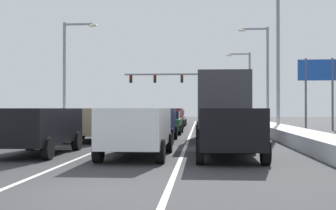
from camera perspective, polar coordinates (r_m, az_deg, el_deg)
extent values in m
plane|color=#333335|center=(27.54, -0.72, -3.91)|extent=(123.40, 123.40, 0.00)
cube|color=silver|center=(32.18, 3.03, -3.40)|extent=(0.14, 52.21, 0.01)
cube|color=silver|center=(32.43, -3.00, -3.37)|extent=(0.14, 52.21, 0.01)
cube|color=white|center=(32.49, 12.43, -2.82)|extent=(1.68, 52.21, 0.61)
cube|color=white|center=(33.49, -12.04, -2.53)|extent=(1.83, 52.21, 0.87)
cube|color=black|center=(14.99, 7.79, -2.81)|extent=(1.95, 4.90, 1.25)
cube|color=black|center=(12.58, 8.47, -2.01)|extent=(1.56, 0.06, 0.55)
cube|color=red|center=(12.57, 4.91, -3.72)|extent=(0.20, 0.08, 0.28)
cube|color=red|center=(12.68, 11.99, -3.69)|extent=(0.20, 0.08, 0.28)
cylinder|color=black|center=(16.70, 4.14, -4.89)|extent=(0.25, 0.74, 0.74)
cylinder|color=black|center=(16.80, 10.69, -4.85)|extent=(0.25, 0.74, 0.74)
cylinder|color=black|center=(13.31, 4.12, -6.02)|extent=(0.25, 0.74, 0.74)
cylinder|color=black|center=(13.44, 12.33, -5.96)|extent=(0.25, 0.74, 0.74)
cube|color=#937F60|center=(25.54, 6.55, -0.67)|extent=(2.35, 2.20, 2.00)
cube|color=#333338|center=(21.94, 6.93, 0.60)|extent=(2.35, 5.00, 2.60)
cylinder|color=black|center=(25.84, 4.03, -3.11)|extent=(0.28, 0.92, 0.92)
cylinder|color=black|center=(25.93, 9.01, -3.10)|extent=(0.28, 0.92, 0.92)
cylinder|color=black|center=(20.45, 3.98, -3.82)|extent=(0.28, 0.92, 0.92)
cylinder|color=black|center=(20.56, 10.27, -3.79)|extent=(0.28, 0.92, 0.92)
cube|color=slate|center=(30.50, 6.11, -2.38)|extent=(1.82, 4.50, 0.70)
cube|color=black|center=(30.33, 6.12, -1.25)|extent=(1.64, 2.20, 0.55)
cube|color=red|center=(28.28, 4.85, -2.29)|extent=(0.24, 0.08, 0.14)
cube|color=red|center=(28.33, 7.65, -2.29)|extent=(0.24, 0.08, 0.14)
cylinder|color=black|center=(32.04, 4.42, -2.83)|extent=(0.22, 0.66, 0.66)
cylinder|color=black|center=(32.10, 7.61, -2.82)|extent=(0.22, 0.66, 0.66)
cylinder|color=black|center=(28.94, 4.44, -3.08)|extent=(0.22, 0.66, 0.66)
cylinder|color=black|center=(29.00, 7.97, -3.07)|extent=(0.22, 0.66, 0.66)
cube|color=#38383D|center=(37.21, 6.19, -2.03)|extent=(1.82, 4.50, 0.70)
cube|color=black|center=(37.05, 6.20, -1.10)|extent=(1.64, 2.20, 0.55)
cube|color=red|center=(34.99, 5.18, -1.94)|extent=(0.24, 0.08, 0.14)
cube|color=red|center=(35.04, 7.44, -1.93)|extent=(0.24, 0.08, 0.14)
cylinder|color=black|center=(38.75, 4.79, -2.41)|extent=(0.22, 0.66, 0.66)
cylinder|color=black|center=(38.80, 7.42, -2.41)|extent=(0.22, 0.66, 0.66)
cylinder|color=black|center=(35.65, 4.84, -2.58)|extent=(0.22, 0.66, 0.66)
cylinder|color=black|center=(35.71, 7.70, -2.58)|extent=(0.22, 0.66, 0.66)
cube|color=maroon|center=(43.72, 5.26, -1.79)|extent=(1.82, 4.50, 0.70)
cube|color=black|center=(43.56, 5.27, -1.00)|extent=(1.64, 2.20, 0.55)
cube|color=red|center=(41.51, 4.36, -1.70)|extent=(0.24, 0.08, 0.14)
cube|color=red|center=(41.53, 6.27, -1.70)|extent=(0.24, 0.08, 0.14)
cylinder|color=black|center=(45.27, 4.10, -2.13)|extent=(0.22, 0.66, 0.66)
cylinder|color=black|center=(45.30, 6.35, -2.13)|extent=(0.22, 0.66, 0.66)
cylinder|color=black|center=(42.17, 4.09, -2.25)|extent=(0.22, 0.66, 0.66)
cylinder|color=black|center=(42.20, 6.51, -2.25)|extent=(0.22, 0.66, 0.66)
cube|color=silver|center=(15.28, -3.95, -2.77)|extent=(1.95, 4.90, 1.25)
cube|color=black|center=(12.89, -5.47, -1.97)|extent=(1.56, 0.06, 0.55)
cube|color=red|center=(13.07, -8.84, -3.59)|extent=(0.20, 0.08, 0.28)
cube|color=red|center=(12.81, -2.02, -3.66)|extent=(0.20, 0.08, 0.28)
cylinder|color=black|center=(17.15, -6.31, -4.77)|extent=(0.25, 0.74, 0.74)
cylinder|color=black|center=(16.91, 0.09, -4.83)|extent=(0.25, 0.74, 0.74)
cylinder|color=black|center=(13.83, -8.90, -5.81)|extent=(0.25, 0.74, 0.74)
cylinder|color=black|center=(13.53, -0.95, -5.93)|extent=(0.25, 0.74, 0.74)
cube|color=navy|center=(22.41, -1.79, -2.03)|extent=(1.95, 4.90, 1.25)
cube|color=black|center=(20.01, -2.51, -1.43)|extent=(1.56, 0.06, 0.55)
cube|color=red|center=(20.13, -4.71, -2.49)|extent=(0.20, 0.08, 0.28)
cube|color=red|center=(19.95, -0.28, -2.51)|extent=(0.20, 0.08, 0.28)
cylinder|color=black|center=(24.24, -3.62, -3.50)|extent=(0.25, 0.74, 0.74)
cylinder|color=black|center=(24.05, 0.90, -3.53)|extent=(0.25, 0.74, 0.74)
cylinder|color=black|center=(20.88, -4.89, -4.00)|extent=(0.25, 0.74, 0.74)
cylinder|color=black|center=(20.66, 0.36, -4.03)|extent=(0.25, 0.74, 0.74)
cube|color=#1E5633|center=(29.21, -0.12, -2.47)|extent=(1.82, 4.50, 0.70)
cube|color=black|center=(29.04, -0.15, -1.29)|extent=(1.64, 2.20, 0.55)
cube|color=red|center=(27.08, -1.94, -2.38)|extent=(0.24, 0.08, 0.14)
cube|color=red|center=(26.97, 0.99, -2.38)|extent=(0.24, 0.08, 0.14)
cylinder|color=black|center=(30.84, -1.56, -2.92)|extent=(0.22, 0.66, 0.66)
cylinder|color=black|center=(30.71, 1.75, -2.93)|extent=(0.22, 0.66, 0.66)
cylinder|color=black|center=(27.76, -2.20, -3.20)|extent=(0.22, 0.66, 0.66)
cylinder|color=black|center=(27.62, 1.48, -3.21)|extent=(0.22, 0.66, 0.66)
cube|color=maroon|center=(35.22, 0.20, -1.45)|extent=(1.95, 4.90, 1.25)
cube|color=black|center=(32.81, -0.10, -1.04)|extent=(1.56, 0.06, 0.55)
cube|color=red|center=(32.90, -1.45, -1.69)|extent=(0.20, 0.08, 0.28)
cube|color=red|center=(32.78, 1.27, -1.70)|extent=(0.20, 0.08, 0.28)
cylinder|color=black|center=(37.01, -1.09, -2.44)|extent=(0.25, 0.74, 0.74)
cylinder|color=black|center=(36.88, 1.87, -2.45)|extent=(0.25, 0.74, 0.74)
cylinder|color=black|center=(33.63, -1.63, -2.65)|extent=(0.25, 0.74, 0.74)
cylinder|color=black|center=(33.49, 1.63, -2.66)|extent=(0.25, 0.74, 0.74)
cube|color=#B7BABF|center=(42.31, 0.97, -1.84)|extent=(1.82, 4.50, 0.70)
cube|color=black|center=(42.15, 0.96, -1.02)|extent=(1.64, 2.20, 0.55)
cube|color=red|center=(40.16, -0.20, -1.74)|extent=(0.24, 0.08, 0.14)
cube|color=red|center=(40.07, 1.78, -1.75)|extent=(0.24, 0.08, 0.14)
cylinder|color=black|center=(43.92, -0.08, -2.18)|extent=(0.22, 0.66, 0.66)
cylinder|color=black|center=(43.82, 2.24, -2.18)|extent=(0.22, 0.66, 0.66)
cylinder|color=black|center=(40.83, -0.40, -2.31)|extent=(0.22, 0.66, 0.66)
cylinder|color=black|center=(40.73, 2.09, -2.32)|extent=(0.22, 0.66, 0.66)
cube|color=black|center=(16.81, -16.29, -2.54)|extent=(1.95, 4.90, 1.25)
cube|color=black|center=(14.57, -19.61, -1.77)|extent=(1.56, 0.06, 0.55)
cube|color=red|center=(14.29, -16.73, -3.31)|extent=(0.20, 0.08, 0.28)
cylinder|color=black|center=(18.77, -17.21, -4.38)|extent=(0.25, 0.74, 0.74)
cylinder|color=black|center=(18.16, -11.57, -4.52)|extent=(0.25, 0.74, 0.74)
cylinder|color=black|center=(14.93, -15.14, -5.40)|extent=(0.25, 0.74, 0.74)
cube|color=#937F60|center=(23.03, -9.76, -1.98)|extent=(1.95, 4.90, 1.25)
cube|color=black|center=(20.69, -11.37, -1.39)|extent=(1.56, 0.06, 0.55)
cube|color=red|center=(20.93, -13.42, -2.40)|extent=(0.20, 0.08, 0.28)
cube|color=red|center=(20.51, -9.26, -2.45)|extent=(0.20, 0.08, 0.28)
cylinder|color=black|center=(24.94, -10.95, -3.41)|extent=(0.25, 0.74, 0.74)
cylinder|color=black|center=(24.51, -6.63, -3.47)|extent=(0.25, 0.74, 0.74)
cylinder|color=black|center=(21.68, -13.31, -3.85)|extent=(0.25, 0.74, 0.74)
cylinder|color=black|center=(21.18, -8.36, -3.94)|extent=(0.25, 0.74, 0.74)
cube|color=slate|center=(29.73, -7.04, -2.43)|extent=(1.82, 4.50, 0.70)
cube|color=black|center=(29.57, -7.10, -1.27)|extent=(1.64, 2.20, 0.55)
cube|color=red|center=(27.73, -9.33, -2.32)|extent=(0.24, 0.08, 0.14)
cube|color=red|center=(27.43, -6.52, -2.35)|extent=(0.24, 0.08, 0.14)
cylinder|color=black|center=(31.44, -8.08, -2.87)|extent=(0.22, 0.66, 0.66)
cylinder|color=black|center=(31.11, -4.87, -2.90)|extent=(0.22, 0.66, 0.66)
cylinder|color=black|center=(28.42, -9.41, -3.13)|extent=(0.22, 0.66, 0.66)
cylinder|color=black|center=(28.05, -5.87, -3.16)|extent=(0.22, 0.66, 0.66)
cube|color=#38383D|center=(35.57, -5.47, -1.44)|extent=(1.95, 4.90, 1.25)
cube|color=black|center=(33.19, -6.17, -1.03)|extent=(1.56, 0.06, 0.55)
cube|color=red|center=(33.36, -7.48, -1.67)|extent=(0.20, 0.08, 0.28)
cube|color=red|center=(33.07, -4.84, -1.69)|extent=(0.20, 0.08, 0.28)
cylinder|color=black|center=(37.43, -6.47, -2.42)|extent=(0.25, 0.74, 0.74)
cylinder|color=black|center=(37.12, -3.57, -2.44)|extent=(0.25, 0.74, 0.74)
cylinder|color=black|center=(34.09, -7.53, -2.61)|extent=(0.25, 0.74, 0.74)
cylinder|color=black|center=(33.76, -4.36, -2.64)|extent=(0.25, 0.74, 0.74)
cube|color=maroon|center=(41.77, -3.85, -1.86)|extent=(1.82, 4.50, 0.70)
cube|color=black|center=(41.61, -3.87, -1.03)|extent=(1.64, 2.20, 0.55)
cube|color=red|center=(39.70, -5.28, -1.76)|extent=(0.24, 0.08, 0.14)
cube|color=red|center=(39.50, -3.30, -1.77)|extent=(0.24, 0.08, 0.14)
cylinder|color=black|center=(43.44, -4.72, -2.20)|extent=(0.22, 0.66, 0.66)
cylinder|color=black|center=(43.20, -2.39, -2.21)|extent=(0.22, 0.66, 0.66)
cylinder|color=black|center=(40.39, -5.41, -2.33)|extent=(0.22, 0.66, 0.66)
cylinder|color=black|center=(40.13, -2.90, -2.34)|extent=(0.22, 0.66, 0.66)
cylinder|color=slate|center=(56.04, 8.55, 1.03)|extent=(0.28, 0.28, 6.20)
cube|color=slate|center=(56.09, 1.45, 3.94)|extent=(13.86, 0.20, 0.20)
cube|color=black|center=(56.00, 5.27, 3.36)|extent=(0.34, 0.34, 0.95)
sphere|color=red|center=(55.83, 5.28, 3.67)|extent=(0.22, 0.22, 0.22)
sphere|color=#593F0C|center=(55.81, 5.28, 3.37)|extent=(0.22, 0.22, 0.22)
sphere|color=#0C3819|center=(55.79, 5.28, 3.08)|extent=(0.22, 0.22, 0.22)
cube|color=black|center=(56.04, 1.79, 3.36)|extent=(0.34, 0.34, 0.95)
sphere|color=red|center=(55.87, 1.78, 3.66)|extent=(0.22, 0.22, 0.22)
sphere|color=#593F0C|center=(55.85, 1.78, 3.37)|extent=(0.22, 0.22, 0.22)
sphere|color=#0C3819|center=(55.83, 1.78, 3.08)|extent=(0.22, 0.22, 0.22)
cube|color=black|center=(56.28, -1.68, 3.34)|extent=(0.34, 0.34, 0.95)
sphere|color=red|center=(56.12, -1.70, 3.64)|extent=(0.22, 0.22, 0.22)
sphere|color=#593F0C|center=(56.10, -1.70, 3.35)|extent=(0.22, 0.22, 0.22)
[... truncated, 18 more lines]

